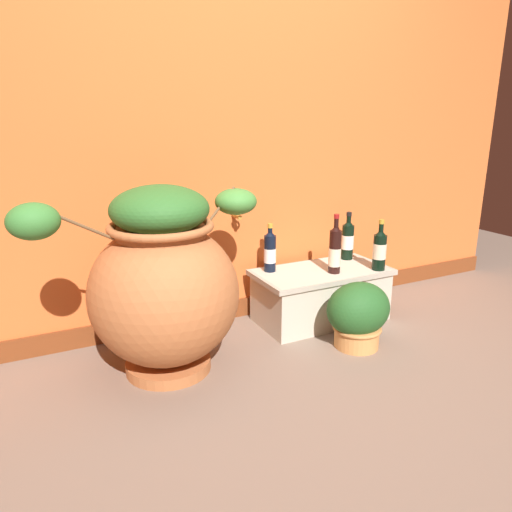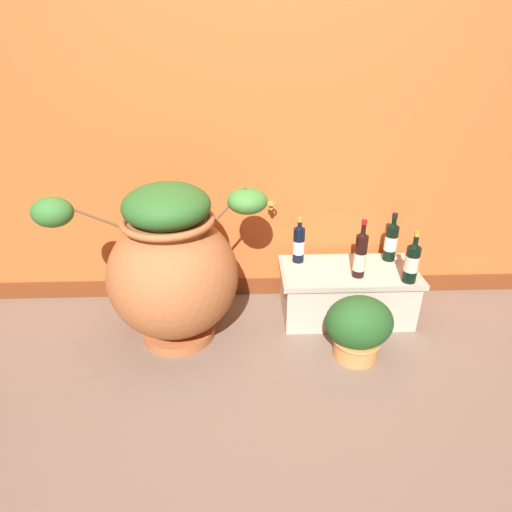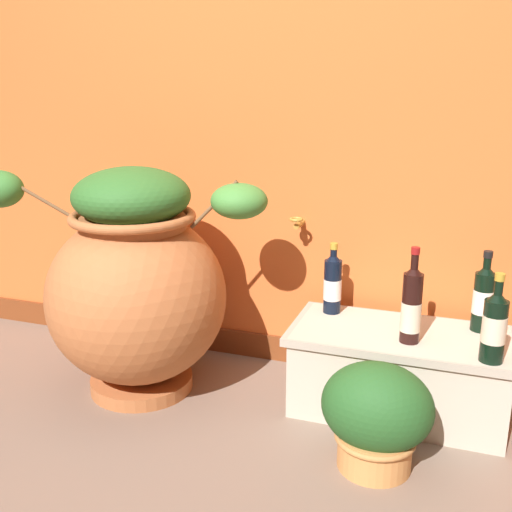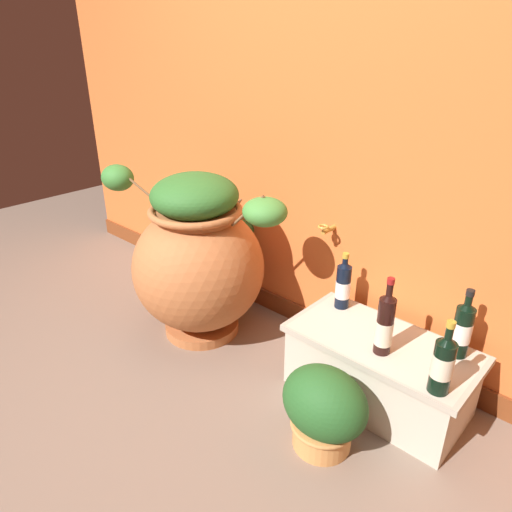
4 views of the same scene
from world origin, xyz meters
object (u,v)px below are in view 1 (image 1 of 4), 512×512
Objects in this scene: wine_bottle_back at (380,249)px; potted_shrub at (358,314)px; wine_bottle_middle at (348,239)px; wine_bottle_right at (270,251)px; terracotta_urn at (164,282)px; wine_bottle_left at (335,250)px.

potted_shrub is (-0.33, -0.24, -0.26)m from wine_bottle_back.
wine_bottle_back is (0.03, -0.27, -0.00)m from wine_bottle_middle.
wine_bottle_right is 0.94× the size of wine_bottle_back.
terracotta_urn is 1.05m from wine_bottle_left.
wine_bottle_middle is 0.56m from wine_bottle_right.
terracotta_urn reaches higher than wine_bottle_right.
wine_bottle_back is at bearing -83.41° from wine_bottle_middle.
potted_shrub is at bearing -143.84° from wine_bottle_back.
wine_bottle_back is (1.31, 0.02, -0.01)m from terracotta_urn.
wine_bottle_right is (0.72, 0.29, -0.01)m from terracotta_urn.
wine_bottle_back reaches higher than wine_bottle_right.
wine_bottle_middle is at bearing 12.70° from terracotta_urn.
wine_bottle_middle is (0.24, 0.20, -0.01)m from wine_bottle_left.
terracotta_urn is 1.04m from potted_shrub.
wine_bottle_right is at bearing -179.77° from wine_bottle_middle.
wine_bottle_middle is at bearing 96.59° from wine_bottle_back.
wine_bottle_back is at bearing 0.96° from terracotta_urn.
wine_bottle_right is 0.63m from potted_shrub.
wine_bottle_middle is 1.00× the size of wine_bottle_back.
wine_bottle_left is at bearing 5.08° from terracotta_urn.
terracotta_urn is 1.32m from wine_bottle_middle.
wine_bottle_left is at bearing 79.07° from potted_shrub.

